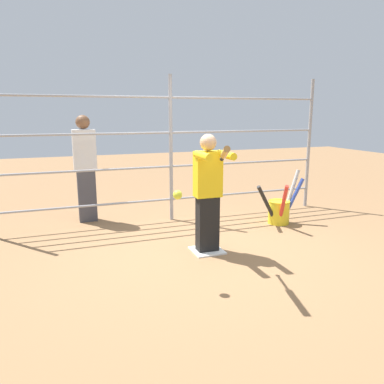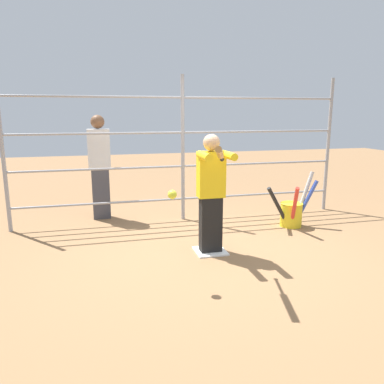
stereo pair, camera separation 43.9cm
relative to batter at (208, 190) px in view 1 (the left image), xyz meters
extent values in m
plane|color=olive|center=(0.00, -0.02, -0.84)|extent=(24.00, 24.00, 0.00)
cube|color=white|center=(0.00, -0.02, -0.83)|extent=(0.40, 0.40, 0.02)
cylinder|color=#939399|center=(-2.75, -1.62, 0.37)|extent=(0.06, 0.06, 2.41)
cylinder|color=#939399|center=(0.00, -1.62, 0.37)|extent=(0.06, 0.06, 2.41)
cylinder|color=#939399|center=(0.00, -1.62, -0.48)|extent=(5.50, 0.04, 0.04)
cylinder|color=#939399|center=(0.00, -1.62, 0.09)|extent=(5.50, 0.04, 0.04)
cylinder|color=#939399|center=(0.00, -1.62, 0.65)|extent=(5.50, 0.04, 0.04)
cylinder|color=#939399|center=(0.00, -1.62, 1.21)|extent=(5.50, 0.04, 0.04)
cube|color=black|center=(0.00, -0.02, -0.46)|extent=(0.28, 0.18, 0.75)
cube|color=yellow|center=(0.00, -0.02, 0.20)|extent=(0.34, 0.20, 0.58)
sphere|color=tan|center=(0.00, -0.02, 0.61)|extent=(0.21, 0.21, 0.21)
cylinder|color=yellow|center=(-0.15, 0.19, 0.46)|extent=(0.09, 0.41, 0.09)
cylinder|color=yellow|center=(0.15, 0.19, 0.46)|extent=(0.09, 0.41, 0.09)
sphere|color=black|center=(0.00, 0.40, 0.44)|extent=(0.05, 0.05, 0.05)
cylinder|color=black|center=(0.06, 0.55, 0.48)|extent=(0.15, 0.32, 0.11)
cylinder|color=#B27F42|center=(0.21, 0.93, 0.58)|extent=(0.24, 0.49, 0.18)
sphere|color=yellow|center=(0.66, 0.76, 0.14)|extent=(0.10, 0.10, 0.10)
cylinder|color=yellow|center=(-1.60, -0.79, -0.65)|extent=(0.34, 0.34, 0.38)
torus|color=yellow|center=(-1.60, -0.79, -0.46)|extent=(0.36, 0.36, 0.01)
cylinder|color=#B2B2B7|center=(-1.80, -0.78, -0.37)|extent=(0.32, 0.08, 0.86)
cylinder|color=black|center=(-1.33, -0.71, -0.48)|extent=(0.48, 0.19, 0.67)
cylinder|color=red|center=(-1.51, -0.54, -0.46)|extent=(0.21, 0.43, 0.71)
cylinder|color=#334CB2|center=(-1.82, -0.73, -0.44)|extent=(0.37, 0.14, 0.73)
cube|color=#3F3F47|center=(1.35, -2.03, -0.40)|extent=(0.29, 0.18, 0.88)
cube|color=silver|center=(1.35, -2.03, 0.37)|extent=(0.37, 0.20, 0.66)
sphere|color=brown|center=(1.35, -2.03, 0.82)|extent=(0.23, 0.23, 0.23)
camera|label=1|loc=(1.81, 4.33, 0.98)|focal=35.00mm
camera|label=2|loc=(1.39, 4.46, 0.98)|focal=35.00mm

